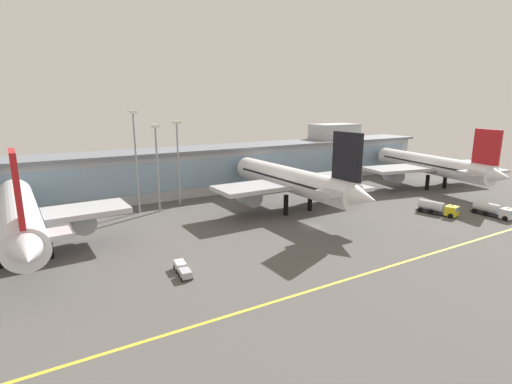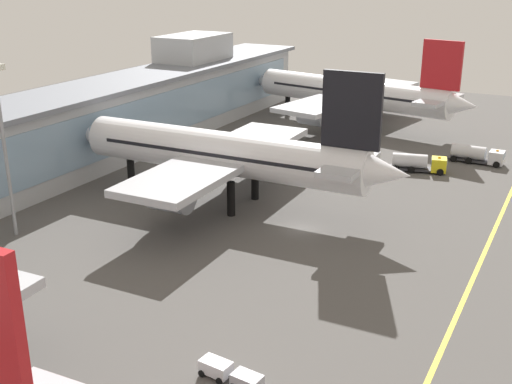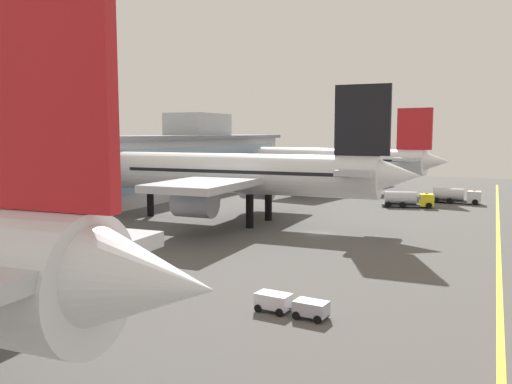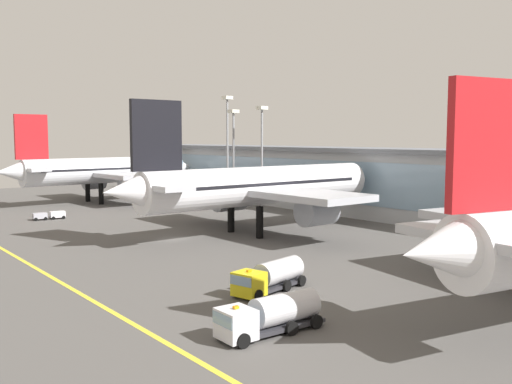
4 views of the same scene
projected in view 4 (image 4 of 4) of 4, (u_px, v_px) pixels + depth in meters
ground_plane at (174, 239)px, 84.44m from camera, size 209.50×209.50×0.00m
taxiway_centreline_stripe at (18, 258)px, 70.99m from camera, size 167.60×0.50×0.01m
terminal_building at (376, 180)px, 108.58m from camera, size 152.64×14.00×18.11m
airliner_near_left at (105, 171)px, 132.08m from camera, size 34.80×47.93×19.73m
airliner_near_right at (260, 187)px, 89.13m from camera, size 38.15×51.62×19.91m
fuel_tanker_truck at (268, 315)px, 43.42m from camera, size 3.06×9.09×2.90m
baggage_tug_near at (50, 215)px, 104.47m from camera, size 2.25×5.73×1.40m
service_truck_far at (268, 277)px, 55.36m from camera, size 4.69×9.36×2.90m
apron_light_mast_west at (227, 135)px, 123.59m from camera, size 1.80×1.80×23.72m
apron_light_mast_centre at (234, 143)px, 119.35m from camera, size 1.80×1.80×20.64m
apron_light_mast_east at (262, 141)px, 116.22m from camera, size 1.80×1.80×21.17m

